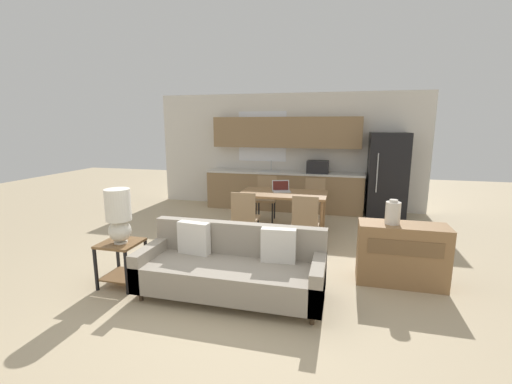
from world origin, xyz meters
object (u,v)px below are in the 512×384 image
at_px(dining_table, 283,196).
at_px(credenza, 401,254).
at_px(refrigerator, 387,175).
at_px(dining_chair_near_left, 245,216).
at_px(dining_chair_near_right, 305,220).
at_px(table_lamp, 119,214).
at_px(vase, 393,213).
at_px(dining_chair_far_left, 266,196).
at_px(laptop, 281,189).
at_px(dining_chair_far_right, 314,199).
at_px(couch, 232,268).
at_px(side_table, 121,256).

relative_size(dining_table, credenza, 1.47).
xyz_separation_m(refrigerator, dining_table, (-1.96, -1.74, -0.21)).
xyz_separation_m(dining_chair_near_left, dining_chair_near_right, (0.99, -0.03, 0.00)).
relative_size(refrigerator, credenza, 1.71).
xyz_separation_m(dining_table, table_lamp, (-1.56, -2.58, 0.22)).
height_order(vase, dining_chair_far_left, vase).
bearing_deg(refrigerator, dining_chair_near_left, -134.04).
relative_size(dining_chair_near_left, laptop, 2.37).
bearing_deg(credenza, dining_chair_far_right, 118.15).
bearing_deg(dining_chair_near_right, dining_chair_near_left, -2.26).
distance_m(table_lamp, dining_chair_far_right, 3.94).
xyz_separation_m(table_lamp, dining_chair_far_right, (2.06, 3.33, -0.41)).
xyz_separation_m(dining_chair_far_right, laptop, (-0.56, -0.63, 0.30)).
distance_m(table_lamp, dining_chair_far_left, 3.59).
bearing_deg(dining_table, table_lamp, -121.14).
bearing_deg(vase, dining_chair_near_right, 144.05).
height_order(dining_chair_near_right, dining_chair_far_left, same).
bearing_deg(couch, table_lamp, -174.50).
relative_size(vase, dining_chair_near_left, 0.34).
xyz_separation_m(side_table, table_lamp, (0.03, -0.02, 0.54)).
bearing_deg(laptop, dining_chair_near_left, -134.42).
height_order(couch, credenza, couch).
bearing_deg(laptop, side_table, -138.79).
height_order(dining_chair_far_left, dining_chair_far_right, same).
xyz_separation_m(side_table, dining_chair_far_left, (1.08, 3.38, 0.13)).
height_order(side_table, dining_chair_near_left, dining_chair_near_left).
xyz_separation_m(refrigerator, laptop, (-2.02, -1.62, -0.10)).
bearing_deg(dining_table, credenza, -42.85).
bearing_deg(dining_chair_near_left, side_table, 55.78).
distance_m(refrigerator, couch, 4.74).
bearing_deg(refrigerator, side_table, -129.53).
distance_m(dining_table, dining_chair_near_left, 0.96).
xyz_separation_m(table_lamp, dining_chair_near_left, (1.06, 1.78, -0.41)).
relative_size(side_table, laptop, 1.45).
bearing_deg(dining_chair_near_left, credenza, 156.99).
distance_m(couch, table_lamp, 1.51).
distance_m(couch, dining_chair_far_left, 3.29).
distance_m(refrigerator, dining_chair_near_left, 3.56).
relative_size(dining_table, laptop, 4.04).
height_order(dining_table, side_table, dining_table).
distance_m(credenza, dining_chair_far_left, 3.38).
xyz_separation_m(dining_chair_near_right, dining_chair_far_left, (-1.00, 1.65, 0.00)).
distance_m(dining_chair_near_left, laptop, 1.06).
relative_size(dining_table, dining_chair_far_left, 1.70).
relative_size(side_table, table_lamp, 0.84).
height_order(refrigerator, dining_chair_far_right, refrigerator).
relative_size(side_table, credenza, 0.53).
distance_m(dining_chair_near_right, laptop, 1.14).
distance_m(couch, laptop, 2.62).
height_order(vase, laptop, vase).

